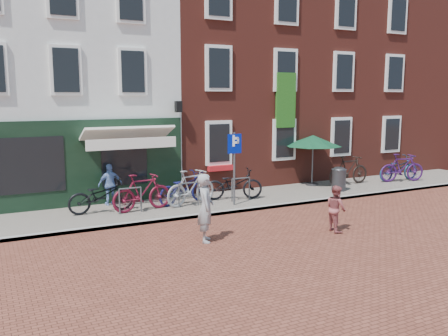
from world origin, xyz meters
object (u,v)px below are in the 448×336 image
litter_bin (339,177)px  bicycle_3 (191,187)px  cafe_person (110,184)px  bicycle_4 (234,184)px  parasol (313,139)px  bicycle_7 (402,168)px  bicycle_0 (101,196)px  bicycle_5 (349,170)px  bicycle_1 (142,192)px  woman (206,208)px  boy (336,208)px  bicycle_6 (398,168)px  parking_sign (234,156)px  bicycle_2 (184,188)px

litter_bin → bicycle_3: bicycle_3 is taller
cafe_person → bicycle_4: size_ratio=0.68×
parasol → bicycle_7: size_ratio=1.15×
bicycle_0 → bicycle_5: bicycle_5 is taller
parasol → bicycle_1: parasol is taller
bicycle_3 → bicycle_4: bearing=-100.6°
woman → bicycle_3: bearing=3.9°
boy → bicycle_6: 8.71m
boy → bicycle_6: size_ratio=0.63×
litter_bin → woman: size_ratio=0.56×
litter_bin → bicycle_5: (1.19, 0.80, 0.09)m
parasol → bicycle_7: bearing=-15.4°
boy → bicycle_0: 7.28m
parking_sign → boy: parking_sign is taller
bicycle_3 → bicycle_6: bearing=-104.4°
bicycle_1 → bicycle_6: size_ratio=0.97×
litter_bin → bicycle_3: (-6.13, 0.35, 0.09)m
parking_sign → woman: bearing=-129.4°
parking_sign → bicycle_7: 8.64m
bicycle_1 → bicycle_7: (11.59, -0.01, 0.00)m
litter_bin → cafe_person: bearing=169.6°
bicycle_0 → bicycle_3: bearing=-98.9°
bicycle_3 → litter_bin: bearing=-108.7°
boy → litter_bin: bearing=-33.0°
bicycle_0 → bicycle_2: 2.83m
boy → bicycle_5: bearing=-36.1°
litter_bin → parasol: 2.00m
bicycle_6 → bicycle_4: bearing=92.8°
litter_bin → bicycle_5: bearing=33.9°
bicycle_0 → bicycle_1: size_ratio=1.03×
parking_sign → cafe_person: (-3.76, 1.90, -0.98)m
parasol → bicycle_7: (3.97, -1.10, -1.33)m
bicycle_1 → bicycle_2: bearing=-83.6°
parking_sign → boy: bearing=-72.1°
woman → boy: 3.77m
cafe_person → bicycle_0: 1.05m
bicycle_3 → bicycle_7: same height
bicycle_0 → litter_bin: bearing=-96.9°
parasol → cafe_person: 8.43m
cafe_person → bicycle_2: (2.31, -0.91, -0.16)m
bicycle_5 → parking_sign: bearing=100.4°
bicycle_4 → boy: bearing=-152.9°
bicycle_1 → bicycle_5: (9.06, 0.51, 0.00)m
boy → bicycle_4: boy is taller
parking_sign → bicycle_2: parking_sign is taller
bicycle_5 → bicycle_7: size_ratio=1.00×
parking_sign → bicycle_0: 4.54m
woman → bicycle_4: woman is taller
bicycle_0 → bicycle_1: bearing=-109.8°
cafe_person → bicycle_3: bearing=150.2°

